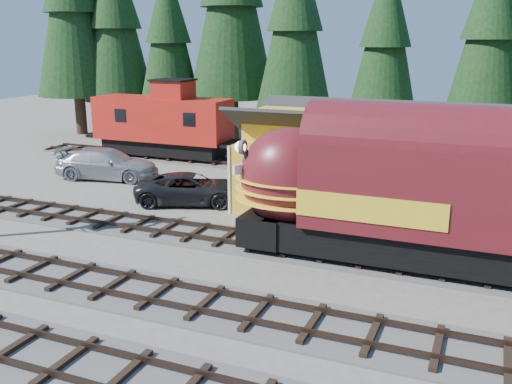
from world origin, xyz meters
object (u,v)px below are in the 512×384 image
at_px(pickup_truck_a, 191,189).
at_px(pickup_truck_b, 107,164).
at_px(locomotive, 448,201).
at_px(depot, 366,153).
at_px(caboose, 163,122).

relative_size(pickup_truck_a, pickup_truck_b, 0.90).
relative_size(locomotive, pickup_truck_b, 2.71).
bearing_deg(locomotive, pickup_truck_b, 160.58).
bearing_deg(pickup_truck_a, pickup_truck_b, 48.37).
bearing_deg(depot, pickup_truck_a, -166.03).
bearing_deg(pickup_truck_b, depot, -103.57).
xyz_separation_m(depot, locomotive, (4.39, -6.50, -0.25)).
relative_size(caboose, pickup_truck_b, 1.58).
bearing_deg(pickup_truck_a, depot, -96.61).
height_order(depot, pickup_truck_b, depot).
distance_m(depot, pickup_truck_b, 16.21).
bearing_deg(pickup_truck_b, caboose, -10.06).
bearing_deg(caboose, locomotive, -34.24).
height_order(pickup_truck_a, pickup_truck_b, pickup_truck_b).
bearing_deg(pickup_truck_a, caboose, 17.44).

